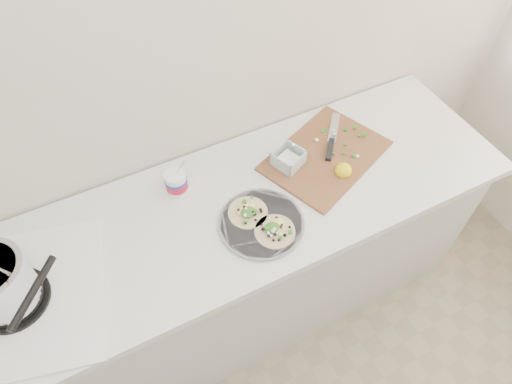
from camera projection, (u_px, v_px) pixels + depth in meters
name	position (u px, v px, depth m)	size (l,w,h in m)	color
counter	(211.00, 274.00, 2.03)	(2.44, 0.66, 0.90)	beige
stove	(4.00, 290.00, 1.40)	(0.67, 0.64, 0.27)	silver
taco_plate	(261.00, 222.00, 1.64)	(0.31, 0.31, 0.04)	slate
tub	(177.00, 180.00, 1.70)	(0.08, 0.08, 0.19)	white
cutboard	(322.00, 153.00, 1.84)	(0.58, 0.50, 0.08)	brown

